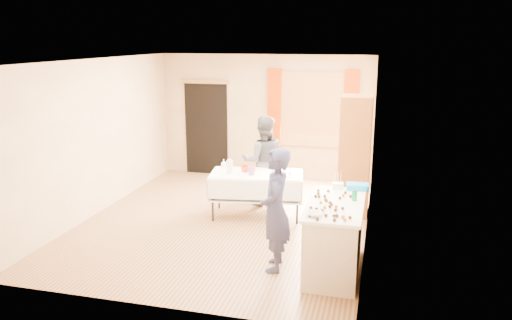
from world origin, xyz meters
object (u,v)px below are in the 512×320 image
(counter, at_px, (334,237))
(party_table, at_px, (256,191))
(cabinet, at_px, (355,156))
(woman, at_px, (264,161))
(chair, at_px, (270,181))
(girl, at_px, (276,210))

(counter, relative_size, party_table, 0.89)
(cabinet, distance_m, woman, 1.61)
(counter, xyz_separation_m, chair, (-1.49, 2.84, -0.17))
(counter, xyz_separation_m, woman, (-1.49, 2.34, 0.35))
(cabinet, distance_m, party_table, 1.75)
(counter, bearing_deg, cabinet, 87.45)
(party_table, bearing_deg, chair, 82.23)
(woman, bearing_deg, party_table, 76.39)
(chair, distance_m, girl, 3.11)
(chair, bearing_deg, counter, -78.37)
(party_table, bearing_deg, cabinet, 10.27)
(woman, bearing_deg, girl, 90.47)
(party_table, height_order, girl, girl)
(counter, relative_size, chair, 1.53)
(party_table, height_order, chair, chair)
(counter, height_order, girl, girl)
(party_table, height_order, woman, woman)
(cabinet, xyz_separation_m, chair, (-1.59, 0.59, -0.72))
(party_table, bearing_deg, woman, 83.84)
(chair, xyz_separation_m, girl, (0.74, -2.97, 0.52))
(cabinet, distance_m, girl, 2.53)
(cabinet, bearing_deg, girl, -109.55)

